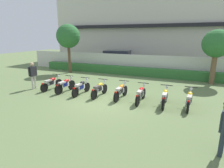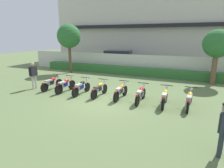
# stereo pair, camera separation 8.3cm
# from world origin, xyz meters

# --- Properties ---
(ground) EXTENTS (60.00, 60.00, 0.00)m
(ground) POSITION_xyz_m (0.00, 0.00, 0.00)
(ground) COLOR #607547
(building) EXTENTS (25.80, 6.50, 8.38)m
(building) POSITION_xyz_m (0.00, 15.74, 4.19)
(building) COLOR beige
(building) RESTS_ON ground
(compound_wall) EXTENTS (24.51, 0.30, 1.73)m
(compound_wall) POSITION_xyz_m (0.00, 7.98, 0.86)
(compound_wall) COLOR silver
(compound_wall) RESTS_ON ground
(hedge_row) EXTENTS (19.61, 0.70, 0.72)m
(hedge_row) POSITION_xyz_m (0.00, 7.28, 0.36)
(hedge_row) COLOR #337033
(hedge_row) RESTS_ON ground
(parked_car) EXTENTS (4.68, 2.49, 1.89)m
(parked_car) POSITION_xyz_m (-3.27, 10.36, 0.94)
(parked_car) COLOR navy
(parked_car) RESTS_ON ground
(tree_near_inspector) EXTENTS (2.13, 2.13, 4.43)m
(tree_near_inspector) POSITION_xyz_m (-6.50, 6.03, 3.33)
(tree_near_inspector) COLOR brown
(tree_near_inspector) RESTS_ON ground
(tree_far_side) EXTENTS (1.92, 1.92, 3.84)m
(tree_far_side) POSITION_xyz_m (5.50, 6.50, 2.81)
(tree_far_side) COLOR brown
(tree_far_side) RESTS_ON ground
(motorcycle_in_row_0) EXTENTS (0.60, 1.87, 0.94)m
(motorcycle_in_row_0) POSITION_xyz_m (-4.14, 0.71, 0.44)
(motorcycle_in_row_0) COLOR black
(motorcycle_in_row_0) RESTS_ON ground
(motorcycle_in_row_1) EXTENTS (0.60, 1.84, 0.97)m
(motorcycle_in_row_1) POSITION_xyz_m (-2.99, 0.62, 0.45)
(motorcycle_in_row_1) COLOR black
(motorcycle_in_row_1) RESTS_ON ground
(motorcycle_in_row_2) EXTENTS (0.60, 1.84, 0.94)m
(motorcycle_in_row_2) POSITION_xyz_m (-1.82, 0.60, 0.44)
(motorcycle_in_row_2) COLOR black
(motorcycle_in_row_2) RESTS_ON ground
(motorcycle_in_row_3) EXTENTS (0.60, 1.82, 0.94)m
(motorcycle_in_row_3) POSITION_xyz_m (-0.65, 0.67, 0.44)
(motorcycle_in_row_3) COLOR black
(motorcycle_in_row_3) RESTS_ON ground
(motorcycle_in_row_4) EXTENTS (0.60, 1.86, 0.95)m
(motorcycle_in_row_4) POSITION_xyz_m (0.63, 0.76, 0.44)
(motorcycle_in_row_4) COLOR black
(motorcycle_in_row_4) RESTS_ON ground
(motorcycle_in_row_5) EXTENTS (0.60, 1.88, 0.95)m
(motorcycle_in_row_5) POSITION_xyz_m (1.78, 0.67, 0.44)
(motorcycle_in_row_5) COLOR black
(motorcycle_in_row_5) RESTS_ON ground
(motorcycle_in_row_6) EXTENTS (0.60, 1.87, 0.97)m
(motorcycle_in_row_6) POSITION_xyz_m (3.02, 0.64, 0.45)
(motorcycle_in_row_6) COLOR black
(motorcycle_in_row_6) RESTS_ON ground
(motorcycle_in_row_7) EXTENTS (0.60, 1.93, 0.95)m
(motorcycle_in_row_7) POSITION_xyz_m (4.15, 0.77, 0.44)
(motorcycle_in_row_7) COLOR black
(motorcycle_in_row_7) RESTS_ON ground
(inspector_person) EXTENTS (0.24, 0.70, 1.75)m
(inspector_person) POSITION_xyz_m (-5.34, 0.41, 1.04)
(inspector_person) COLOR beige
(inspector_person) RESTS_ON ground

